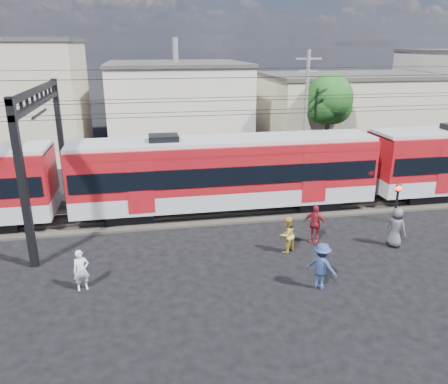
{
  "coord_description": "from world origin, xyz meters",
  "views": [
    {
      "loc": [
        -5.15,
        -14.05,
        8.85
      ],
      "look_at": [
        -1.64,
        5.0,
        2.26
      ],
      "focal_mm": 35.0,
      "sensor_mm": 36.0,
      "label": 1
    }
  ],
  "objects": [
    {
      "name": "pedestrian_e",
      "position": [
        5.88,
        2.5,
        0.93
      ],
      "size": [
        0.98,
        1.09,
        1.87
      ],
      "primitive_type": "imported",
      "rotation": [
        0.0,
        0.0,
        2.12
      ],
      "color": "#4B4C50",
      "rests_on": "ground"
    },
    {
      "name": "utility_pole_mid",
      "position": [
        6.0,
        15.0,
        4.53
      ],
      "size": [
        1.8,
        0.24,
        8.5
      ],
      "color": "slate",
      "rests_on": "ground"
    },
    {
      "name": "pedestrian_d",
      "position": [
        2.38,
        3.57,
        0.92
      ],
      "size": [
        1.12,
        1.03,
        1.84
      ],
      "primitive_type": "imported",
      "rotation": [
        0.0,
        0.0,
        -0.68
      ],
      "color": "maroon",
      "rests_on": "ground"
    },
    {
      "name": "rail_near",
      "position": [
        0.0,
        7.25,
        0.18
      ],
      "size": [
        70.0,
        0.12,
        0.12
      ],
      "primitive_type": "cube",
      "color": "#59544C",
      "rests_on": "track_bed"
    },
    {
      "name": "pedestrian_c",
      "position": [
        1.12,
        -0.33,
        0.93
      ],
      "size": [
        1.34,
        1.33,
        1.85
      ],
      "primitive_type": "imported",
      "rotation": [
        0.0,
        0.0,
        2.37
      ],
      "color": "navy",
      "rests_on": "ground"
    },
    {
      "name": "pedestrian_a",
      "position": [
        -7.78,
        1.21,
        0.8
      ],
      "size": [
        0.68,
        0.55,
        1.61
      ],
      "primitive_type": "imported",
      "rotation": [
        0.0,
        0.0,
        0.32
      ],
      "color": "silver",
      "rests_on": "ground"
    },
    {
      "name": "building_midwest",
      "position": [
        -2.0,
        27.0,
        3.66
      ],
      "size": [
        12.24,
        12.24,
        7.3
      ],
      "color": "#BEB5A6",
      "rests_on": "ground"
    },
    {
      "name": "catenary",
      "position": [
        -8.65,
        8.0,
        5.14
      ],
      "size": [
        70.0,
        9.3,
        7.52
      ],
      "color": "black",
      "rests_on": "ground"
    },
    {
      "name": "rail_far",
      "position": [
        0.0,
        8.75,
        0.18
      ],
      "size": [
        70.0,
        0.12,
        0.12
      ],
      "primitive_type": "cube",
      "color": "#59544C",
      "rests_on": "track_bed"
    },
    {
      "name": "ground",
      "position": [
        0.0,
        0.0,
        0.0
      ],
      "size": [
        120.0,
        120.0,
        0.0
      ],
      "primitive_type": "plane",
      "color": "black",
      "rests_on": "ground"
    },
    {
      "name": "crossing_signal",
      "position": [
        7.42,
        5.07,
        1.44
      ],
      "size": [
        0.3,
        0.3,
        2.08
      ],
      "color": "black",
      "rests_on": "ground"
    },
    {
      "name": "pedestrian_b",
      "position": [
        0.81,
        2.82,
        0.83
      ],
      "size": [
        1.01,
        0.93,
        1.67
      ],
      "primitive_type": "imported",
      "rotation": [
        0.0,
        0.0,
        3.62
      ],
      "color": "gold",
      "rests_on": "ground"
    },
    {
      "name": "commuter_train",
      "position": [
        -0.8,
        8.0,
        2.4
      ],
      "size": [
        50.3,
        3.08,
        4.17
      ],
      "color": "black",
      "rests_on": "ground"
    },
    {
      "name": "tree_near",
      "position": [
        9.19,
        18.09,
        4.66
      ],
      "size": [
        3.82,
        3.64,
        6.72
      ],
      "color": "#382619",
      "rests_on": "ground"
    },
    {
      "name": "building_mideast",
      "position": [
        14.0,
        24.0,
        3.16
      ],
      "size": [
        16.32,
        10.2,
        6.3
      ],
      "color": "#BBAF8F",
      "rests_on": "ground"
    },
    {
      "name": "track_bed",
      "position": [
        0.0,
        8.0,
        0.06
      ],
      "size": [
        70.0,
        3.4,
        0.12
      ],
      "primitive_type": "cube",
      "color": "#2D2823",
      "rests_on": "ground"
    }
  ]
}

